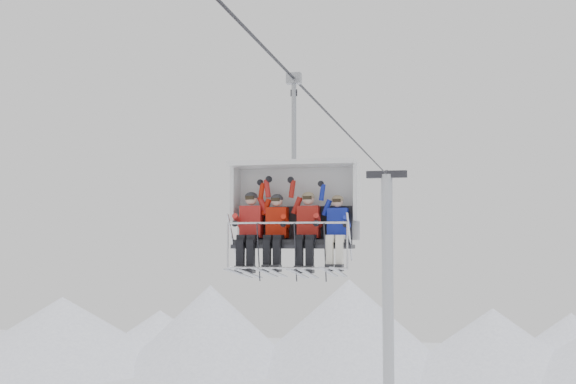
% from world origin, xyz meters
% --- Properties ---
extents(ridgeline, '(72.00, 21.00, 7.00)m').
position_xyz_m(ridgeline, '(-1.58, 42.05, 2.84)').
color(ridgeline, white).
rests_on(ridgeline, ground).
extents(lift_tower_right, '(2.00, 1.80, 13.48)m').
position_xyz_m(lift_tower_right, '(0.00, 22.00, 5.78)').
color(lift_tower_right, '#ACAFB4').
rests_on(lift_tower_right, ground).
extents(haul_cable, '(0.06, 50.00, 0.06)m').
position_xyz_m(haul_cable, '(0.00, 0.00, 13.30)').
color(haul_cable, '#292A2E').
rests_on(haul_cable, lift_tower_left).
extents(chairlift_carrier, '(2.59, 1.17, 3.98)m').
position_xyz_m(chairlift_carrier, '(0.00, 0.68, 10.72)').
color(chairlift_carrier, black).
rests_on(chairlift_carrier, haul_cable).
extents(skier_far_left, '(0.44, 1.69, 1.74)m').
position_xyz_m(skier_far_left, '(-0.87, 0.37, 10.24)').
color(skier_far_left, red).
rests_on(skier_far_left, chairlift_carrier).
extents(skier_center_left, '(0.42, 1.69, 1.67)m').
position_xyz_m(skier_center_left, '(-0.33, 0.37, 10.22)').
color(skier_center_left, '#BB1B07').
rests_on(skier_center_left, chairlift_carrier).
extents(skier_center_right, '(0.44, 1.69, 1.71)m').
position_xyz_m(skier_center_right, '(0.32, 0.37, 10.24)').
color(skier_center_right, '#A51C14').
rests_on(skier_center_right, chairlift_carrier).
extents(skier_far_right, '(0.40, 1.69, 1.61)m').
position_xyz_m(skier_far_right, '(0.91, 0.36, 10.20)').
color(skier_far_right, '#1626A4').
rests_on(skier_far_right, chairlift_carrier).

